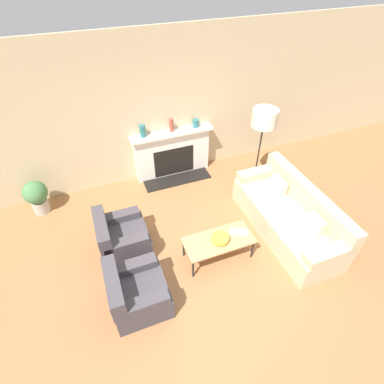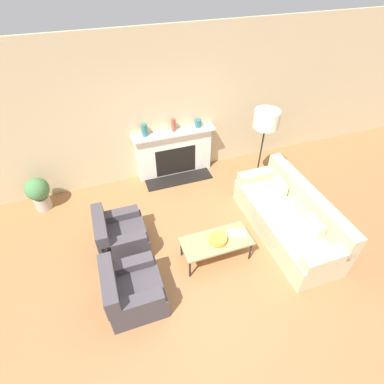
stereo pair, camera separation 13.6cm
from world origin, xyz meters
TOP-DOWN VIEW (x-y plane):
  - ground_plane at (0.00, 0.00)m, footprint 18.00×18.00m
  - wall_back at (0.00, 2.78)m, footprint 18.00×0.06m
  - fireplace at (0.20, 2.63)m, footprint 1.69×0.59m
  - couch at (1.53, 0.34)m, footprint 0.88×2.22m
  - armchair_near at (-1.25, -0.11)m, footprint 0.76×0.79m
  - armchair_far at (-1.25, 0.93)m, footprint 0.76×0.79m
  - coffee_table at (0.15, 0.24)m, footprint 1.09×0.50m
  - bowl at (0.17, 0.22)m, footprint 0.27×0.27m
  - book at (0.52, 0.26)m, footprint 0.33×0.26m
  - floor_lamp at (1.65, 1.68)m, footprint 0.47×0.47m
  - mantel_vase_left at (-0.37, 2.65)m, footprint 0.11×0.11m
  - mantel_vase_center_left at (0.21, 2.65)m, footprint 0.08×0.08m
  - mantel_vase_center_right at (0.72, 2.65)m, footprint 0.13×0.13m
  - potted_plant at (-2.50, 2.39)m, footprint 0.43×0.43m

SIDE VIEW (x-z plane):
  - ground_plane at x=0.00m, z-range 0.00..0.00m
  - armchair_near at x=-1.25m, z-range -0.09..0.65m
  - armchair_far at x=-1.25m, z-range -0.09..0.65m
  - couch at x=1.53m, z-range -0.12..0.76m
  - coffee_table at x=0.15m, z-range 0.17..0.57m
  - potted_plant at x=-2.50m, z-range 0.05..0.72m
  - book at x=0.52m, z-range 0.40..0.43m
  - bowl at x=0.17m, z-range 0.41..0.50m
  - fireplace at x=0.20m, z-range -0.01..1.00m
  - mantel_vase_center_right at x=0.72m, z-range 1.02..1.17m
  - mantel_vase_left at x=-0.37m, z-range 1.02..1.26m
  - mantel_vase_center_left at x=0.21m, z-range 1.02..1.28m
  - floor_lamp at x=1.65m, z-range 0.57..2.24m
  - wall_back at x=0.00m, z-range 0.00..2.90m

